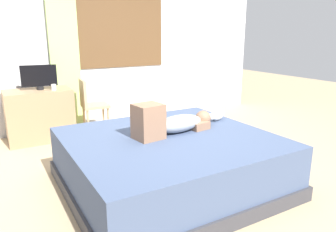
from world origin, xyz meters
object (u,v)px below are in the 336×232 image
Objects in this scene: person_lying at (172,122)px; desk at (40,115)px; cat at (217,115)px; chair_by_desk at (90,103)px; bed at (169,162)px; tv_monitor at (39,77)px; cup at (54,87)px.

person_lying reaches higher than desk.
chair_by_desk is at bearing 118.29° from cat.
person_lying is at bearing 47.79° from bed.
cup is at bearing -40.78° from tv_monitor.
cat reaches higher than desk.
desk is at bearing 130.17° from cat.
person_lying reaches higher than cat.
desk is at bearing 114.48° from person_lying.
tv_monitor reaches higher than chair_by_desk.
cat is 3.98× the size of cup.
tv_monitor is 0.80m from chair_by_desk.
cat is 2.04m from chair_by_desk.
bed is 23.73× the size of cup.
person_lying is 2.35m from desk.
cup is at bearing 110.99° from person_lying.
tv_monitor reaches higher than person_lying.
person_lying reaches higher than cup.
chair_by_desk is (0.50, -0.04, -0.27)m from cup.
cup is (0.16, -0.14, -0.14)m from tv_monitor.
tv_monitor is at bearing 113.47° from person_lying.
cup reaches higher than desk.
tv_monitor is at bearing 111.01° from bed.
person_lying is at bearing -69.01° from cup.
desk is (-1.67, 1.97, -0.23)m from cat.
cup is at bearing 108.38° from bed.
tv_monitor is at bearing 0.00° from desk.
cat is at bearing -61.71° from chair_by_desk.
tv_monitor is (-0.92, 2.12, 0.27)m from person_lying.
cup reaches higher than bed.
bed is 2.24m from cup.
chair_by_desk is (-0.96, 1.79, -0.09)m from cat.
tv_monitor is at bearing 139.22° from cup.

